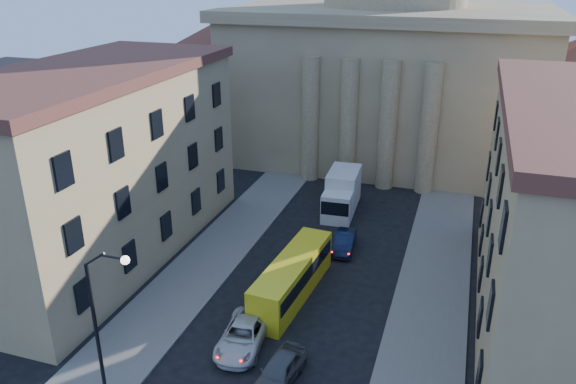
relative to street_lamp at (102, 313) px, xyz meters
name	(u,v)px	position (x,y,z in m)	size (l,w,h in m)	color
sidewalk_left	(178,293)	(-1.53, 10.00, -5.21)	(5.00, 60.00, 0.15)	#615D59
sidewalk_right	(424,339)	(15.47, 10.00, -5.21)	(5.00, 60.00, 0.15)	#615D59
church	(390,52)	(6.97, 47.47, 6.59)	(68.02, 28.76, 36.60)	#81704F
building_left	(96,164)	(-10.03, 14.00, 2.14)	(11.60, 26.60, 14.70)	tan
street_lamp	(102,313)	(0.00, 0.00, 0.00)	(2.62, 0.44, 8.83)	black
car_left_mid	(243,335)	(5.03, 6.06, -4.53)	(2.50, 5.43, 1.51)	silver
car_right_far	(280,371)	(8.15, 3.74, -4.52)	(1.82, 4.52, 1.54)	#47484C
car_right_distant	(345,242)	(8.16, 20.02, -4.58)	(1.50, 4.30, 1.42)	black
city_bus	(292,276)	(6.17, 12.33, -3.76)	(3.09, 10.22, 2.84)	yellow
box_truck	(342,194)	(6.16, 27.39, -3.54)	(2.98, 6.85, 3.69)	silver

